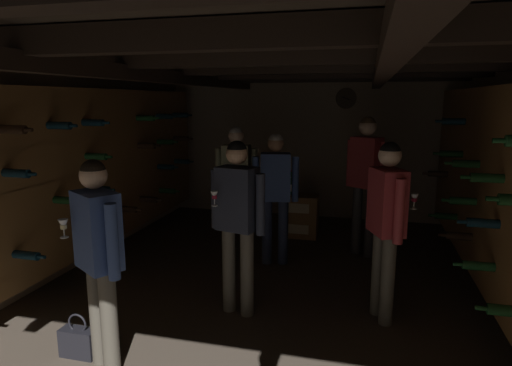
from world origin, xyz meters
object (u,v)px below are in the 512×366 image
(person_guest_far_left, at_px, (236,177))
(person_guest_mid_right, at_px, (386,216))
(person_guest_rear_center, at_px, (275,187))
(display_bottle, at_px, (292,185))
(handbag, at_px, (79,342))
(wine_crate_stack, at_px, (299,216))
(person_host_center, at_px, (237,212))
(person_guest_near_left, at_px, (98,248))
(person_guest_far_right, at_px, (366,172))

(person_guest_far_left, bearing_deg, person_guest_mid_right, -39.24)
(person_guest_rear_center, bearing_deg, display_bottle, 90.08)
(handbag, bearing_deg, person_guest_rear_center, 64.98)
(person_guest_rear_center, bearing_deg, person_guest_far_left, 147.18)
(wine_crate_stack, height_order, person_host_center, person_host_center)
(person_guest_near_left, xyz_separation_m, person_guest_far_right, (1.78, 2.89, 0.14))
(person_host_center, relative_size, person_guest_near_left, 1.03)
(wine_crate_stack, relative_size, person_guest_far_left, 0.38)
(person_guest_near_left, height_order, person_guest_far_right, person_guest_far_right)
(wine_crate_stack, relative_size, display_bottle, 1.71)
(display_bottle, bearing_deg, person_guest_far_left, -127.66)
(person_guest_far_left, relative_size, handbag, 4.59)
(person_guest_far_left, xyz_separation_m, person_guest_mid_right, (1.78, -1.46, -0.01))
(person_guest_far_left, bearing_deg, person_guest_far_right, 6.76)
(person_guest_mid_right, xyz_separation_m, person_guest_rear_center, (-1.20, 1.08, -0.03))
(display_bottle, relative_size, person_guest_near_left, 0.23)
(display_bottle, relative_size, person_guest_far_right, 0.20)
(display_bottle, bearing_deg, person_guest_near_left, -102.61)
(person_guest_rear_center, bearing_deg, person_guest_near_left, -108.45)
(person_host_center, xyz_separation_m, handbag, (-0.98, -0.97, -0.83))
(person_guest_near_left, relative_size, person_guest_mid_right, 0.97)
(person_guest_far_right, distance_m, person_guest_rear_center, 1.16)
(wine_crate_stack, xyz_separation_m, person_guest_near_left, (-0.90, -3.44, 0.62))
(wine_crate_stack, distance_m, display_bottle, 0.45)
(person_guest_mid_right, relative_size, person_guest_rear_center, 1.02)
(wine_crate_stack, relative_size, person_guest_mid_right, 0.38)
(person_guest_far_left, distance_m, handbag, 2.80)
(person_guest_far_left, bearing_deg, wine_crate_stack, 46.14)
(person_guest_far_left, xyz_separation_m, person_guest_rear_center, (0.59, -0.38, -0.03))
(display_bottle, distance_m, person_guest_mid_right, 2.53)
(person_guest_far_right, height_order, person_guest_mid_right, person_guest_far_right)
(wine_crate_stack, xyz_separation_m, person_host_center, (-0.20, -2.40, 0.65))
(person_host_center, relative_size, person_guest_far_right, 0.92)
(person_guest_near_left, height_order, person_guest_rear_center, person_guest_rear_center)
(person_guest_rear_center, bearing_deg, person_guest_far_right, 29.39)
(wine_crate_stack, relative_size, person_guest_rear_center, 0.39)
(wine_crate_stack, height_order, handbag, wine_crate_stack)
(person_guest_mid_right, distance_m, handbag, 2.67)
(wine_crate_stack, bearing_deg, handbag, -109.22)
(wine_crate_stack, height_order, person_guest_far_left, person_guest_far_left)
(display_bottle, xyz_separation_m, person_guest_far_left, (-0.58, -0.76, 0.22))
(handbag, bearing_deg, person_guest_far_right, 53.89)
(wine_crate_stack, xyz_separation_m, person_guest_mid_right, (1.07, -2.19, 0.65))
(person_guest_far_left, bearing_deg, person_guest_rear_center, -32.82)
(display_bottle, height_order, person_guest_far_right, person_guest_far_right)
(wine_crate_stack, bearing_deg, person_guest_far_right, -31.85)
(person_guest_far_left, height_order, person_guest_rear_center, person_guest_far_left)
(display_bottle, bearing_deg, person_guest_mid_right, -61.57)
(person_host_center, bearing_deg, person_guest_near_left, -123.96)
(person_guest_far_left, bearing_deg, display_bottle, 52.34)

